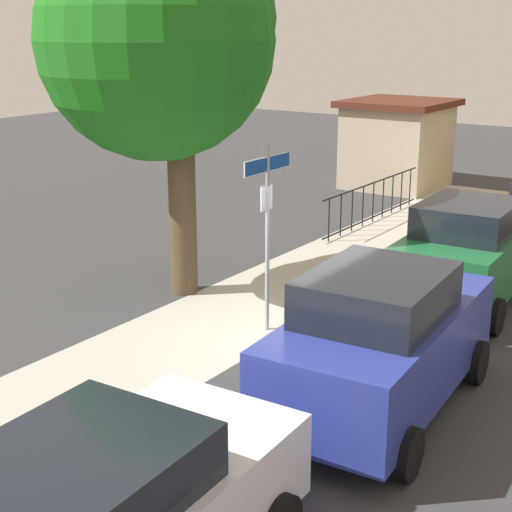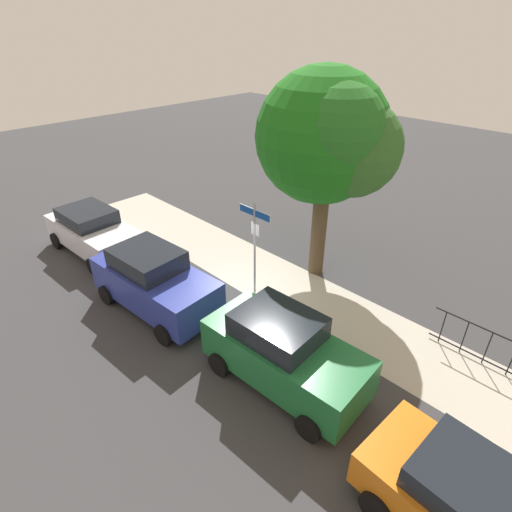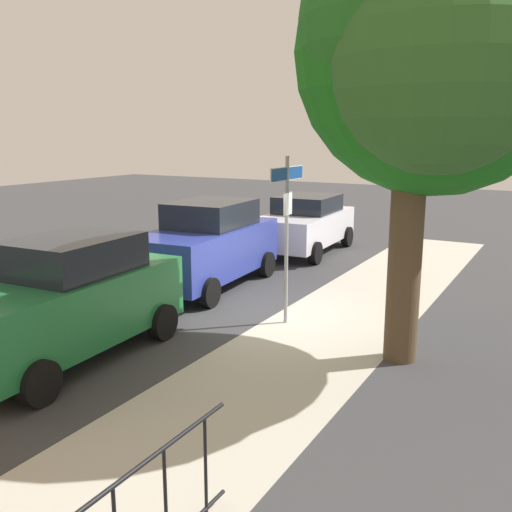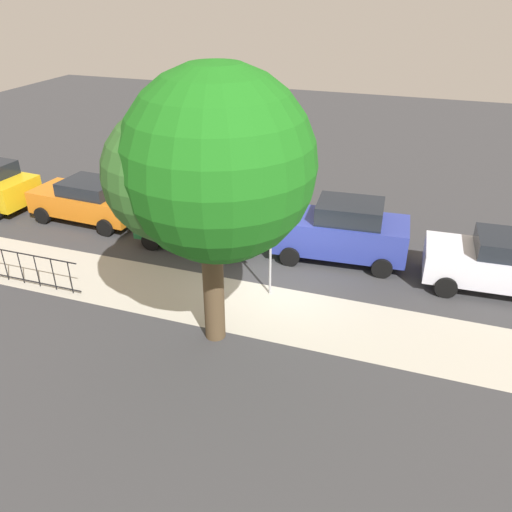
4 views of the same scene
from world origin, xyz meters
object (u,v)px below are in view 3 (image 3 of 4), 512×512
object	(u,v)px
car_blue	(207,245)
car_green	(66,299)
street_sign	(287,210)
car_white	(305,224)
shade_tree	(432,50)

from	to	relation	value
car_blue	car_green	size ratio (longest dim) A/B	1.05
street_sign	car_white	world-z (taller)	street_sign
street_sign	car_blue	xyz separation A→B (m)	(-1.52, -2.83, -1.18)
shade_tree	car_blue	distance (m)	6.99
car_white	car_blue	xyz separation A→B (m)	(4.80, -0.34, 0.12)
car_white	shade_tree	bearing A→B (deg)	33.27
street_sign	shade_tree	distance (m)	3.74
car_blue	car_green	xyz separation A→B (m)	(4.80, 0.53, -0.02)
shade_tree	car_blue	world-z (taller)	shade_tree
shade_tree	car_white	xyz separation A→B (m)	(-7.05, -5.12, -3.86)
car_white	car_green	size ratio (longest dim) A/B	1.03
shade_tree	car_white	bearing A→B (deg)	-144.00
street_sign	shade_tree	world-z (taller)	shade_tree
street_sign	car_green	world-z (taller)	street_sign
car_white	car_green	world-z (taller)	car_green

